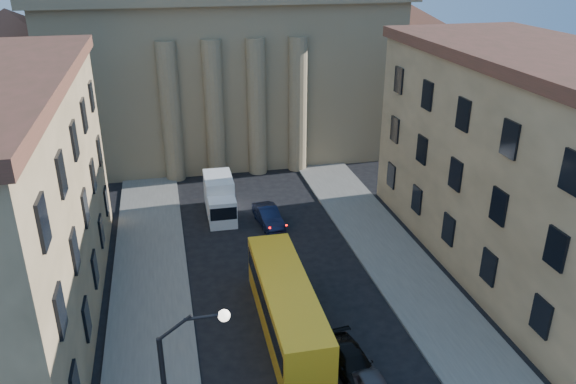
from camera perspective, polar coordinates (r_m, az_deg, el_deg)
name	(u,v)px	position (r m, az deg, el deg)	size (l,w,h in m)	color
sidewalk_left	(151,345)	(33.43, -13.77, -14.82)	(5.00, 60.00, 0.15)	#615E59
sidewalk_right	(431,305)	(36.65, 14.30, -11.07)	(5.00, 60.00, 0.15)	#615E59
church	(218,32)	(64.80, -7.13, 15.81)	(68.02, 28.76, 36.60)	#867352
building_right	(533,162)	(40.67, 23.62, 2.85)	(11.60, 26.60, 14.70)	tan
car_right_mid	(353,363)	(30.65, 6.59, -16.87)	(1.84, 4.52, 1.31)	black
car_right_distant	(268,216)	(44.96, -2.02, -2.46)	(1.55, 4.43, 1.46)	black
city_bus	(286,306)	(32.55, -0.16, -11.49)	(2.86, 11.68, 3.28)	yellow
box_truck	(220,198)	(46.57, -6.93, -0.65)	(2.33, 5.71, 3.12)	white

